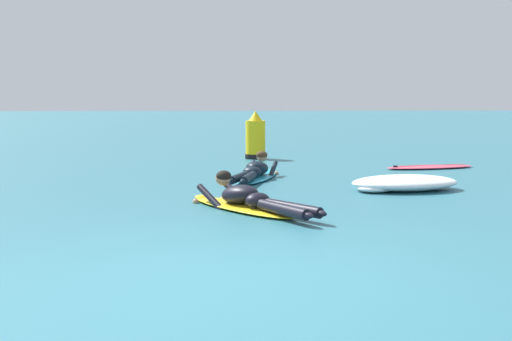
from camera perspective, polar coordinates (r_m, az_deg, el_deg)
ground_plane at (r=15.44m, az=-3.15°, el=0.78°), size 120.00×120.00×0.00m
surfer_near at (r=8.72m, az=-0.78°, el=-2.62°), size 1.81×2.41×0.55m
surfer_far at (r=12.00m, az=-0.07°, el=-0.16°), size 1.15×2.59×0.54m
drifting_surfboard at (r=14.40m, az=14.88°, el=0.31°), size 2.08×0.98×0.16m
whitewater_mid_right at (r=10.93m, az=12.84°, el=-1.08°), size 1.92×1.28×0.25m
channel_marker_buoy at (r=16.13m, az=-0.05°, el=2.74°), size 0.51×0.51×1.18m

